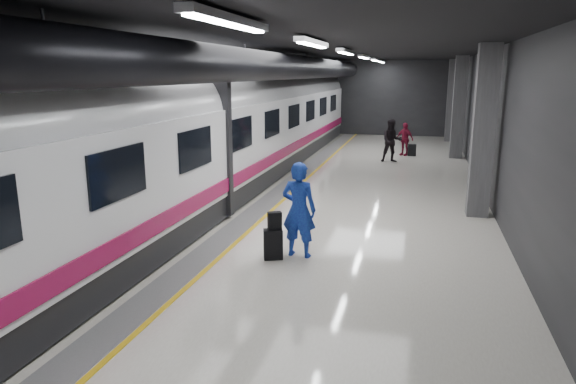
% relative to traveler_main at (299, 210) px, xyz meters
% --- Properties ---
extents(ground, '(40.00, 40.00, 0.00)m').
position_rel_traveler_main_xyz_m(ground, '(-0.62, 2.30, -1.00)').
color(ground, silver).
rests_on(ground, ground).
extents(platform_hall, '(10.02, 40.02, 4.51)m').
position_rel_traveler_main_xyz_m(platform_hall, '(-0.90, 3.26, 2.53)').
color(platform_hall, black).
rests_on(platform_hall, ground).
extents(train, '(3.05, 38.00, 4.05)m').
position_rel_traveler_main_xyz_m(train, '(-3.86, 2.30, 1.07)').
color(train, black).
rests_on(train, ground).
extents(traveler_main, '(0.78, 0.56, 2.01)m').
position_rel_traveler_main_xyz_m(traveler_main, '(0.00, 0.00, 0.00)').
color(traveler_main, '#1749AE').
rests_on(traveler_main, ground).
extents(suitcase_main, '(0.45, 0.37, 0.63)m').
position_rel_traveler_main_xyz_m(suitcase_main, '(-0.47, -0.31, -0.69)').
color(suitcase_main, black).
rests_on(suitcase_main, ground).
extents(shoulder_bag, '(0.31, 0.26, 0.37)m').
position_rel_traveler_main_xyz_m(shoulder_bag, '(-0.44, -0.28, -0.19)').
color(shoulder_bag, black).
rests_on(shoulder_bag, suitcase_main).
extents(traveler_far_a, '(1.03, 0.88, 1.84)m').
position_rel_traveler_main_xyz_m(traveler_far_a, '(1.17, 12.38, -0.08)').
color(traveler_far_a, black).
rests_on(traveler_far_a, ground).
extents(traveler_far_b, '(0.96, 0.77, 1.52)m').
position_rel_traveler_main_xyz_m(traveler_far_b, '(1.64, 14.37, -0.24)').
color(traveler_far_b, maroon).
rests_on(traveler_far_b, ground).
extents(suitcase_far, '(0.38, 0.26, 0.54)m').
position_rel_traveler_main_xyz_m(suitcase_far, '(2.00, 14.33, -0.73)').
color(suitcase_far, black).
rests_on(suitcase_far, ground).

